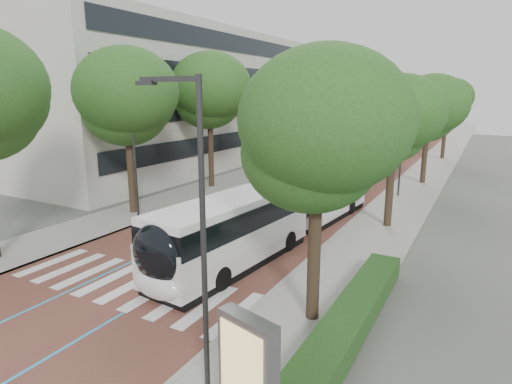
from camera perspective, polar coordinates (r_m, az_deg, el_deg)
ground at (r=18.19m, az=-18.95°, el=-12.76°), size 160.00×160.00×0.00m
road at (r=52.84m, az=14.79°, el=4.31°), size 11.00×140.00×0.02m
sidewalk_left at (r=55.09m, az=7.19°, el=5.04°), size 4.00×140.00×0.12m
sidewalk_right at (r=51.58m, az=22.89°, el=3.56°), size 4.00×140.00×0.12m
kerb_left at (r=54.43m, az=9.06°, el=4.88°), size 0.20×140.00×0.14m
kerb_right at (r=51.80m, az=20.81°, el=3.77°), size 0.20×140.00×0.14m
zebra_crossing at (r=18.66m, az=-16.24°, el=-11.80°), size 10.55×3.60×0.01m
lane_line_left at (r=53.24m, az=13.12°, el=4.48°), size 0.12×126.00×0.01m
lane_line_right at (r=52.48m, az=16.48°, el=4.16°), size 0.12×126.00×0.01m
office_building at (r=50.23m, az=-11.03°, el=12.08°), size 18.11×40.00×14.00m
hedge at (r=13.39m, az=10.14°, el=-19.67°), size 1.20×14.00×0.80m
streetlight_near at (r=10.15m, az=-7.94°, el=-3.65°), size 1.82×0.20×8.00m
streetlight_far at (r=33.41m, az=18.68°, el=7.46°), size 1.82×0.20×8.00m
lamp_post_left at (r=26.64m, az=-15.90°, el=4.86°), size 0.14×0.14×8.00m
trees_left at (r=39.26m, az=-1.91°, el=12.46°), size 6.35×61.22×10.30m
trees_right at (r=32.86m, az=20.65°, el=9.76°), size 5.83×47.20×8.77m
lead_bus at (r=22.35m, az=2.86°, el=-2.71°), size 4.25×18.55×3.20m
bus_queued_0 at (r=37.38m, az=12.73°, el=3.42°), size 2.78×12.45×3.20m
bus_queued_1 at (r=49.21m, az=16.40°, el=5.49°), size 3.22×12.52×3.20m
bus_queued_2 at (r=63.01m, az=19.30°, el=6.85°), size 2.57×12.40×3.20m
bus_queued_3 at (r=75.07m, az=21.25°, el=7.60°), size 2.85×12.46×3.20m
ad_panel at (r=10.02m, az=-1.07°, el=-23.62°), size 1.53×0.78×3.07m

